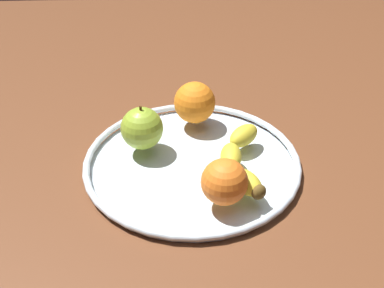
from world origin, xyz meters
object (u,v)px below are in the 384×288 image
(fruit_bowl, at_px, (192,162))
(banana, at_px, (241,159))
(apple, at_px, (142,128))
(orange_front_left, at_px, (224,182))
(orange_center, at_px, (195,102))

(fruit_bowl, distance_m, banana, 0.09)
(banana, relative_size, apple, 2.46)
(orange_front_left, bearing_deg, fruit_bowl, -157.67)
(banana, bearing_deg, orange_front_left, -18.50)
(fruit_bowl, distance_m, orange_center, 0.13)
(orange_front_left, distance_m, orange_center, 0.23)
(apple, bearing_deg, orange_center, 130.21)
(fruit_bowl, bearing_deg, orange_front_left, 22.33)
(banana, bearing_deg, fruit_bowl, -103.73)
(apple, relative_size, orange_center, 1.06)
(banana, distance_m, apple, 0.18)
(banana, bearing_deg, apple, -107.02)
(fruit_bowl, xyz_separation_m, apple, (-0.04, -0.08, 0.05))
(banana, xyz_separation_m, orange_center, (-0.15, -0.07, 0.02))
(fruit_bowl, height_order, orange_center, orange_center)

